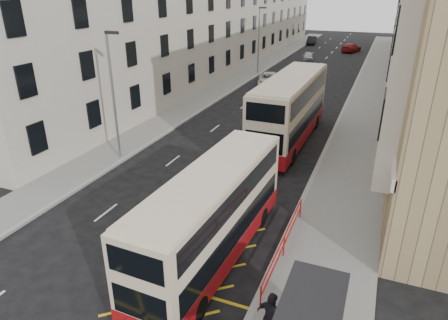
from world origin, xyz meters
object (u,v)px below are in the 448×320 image
at_px(street_lamp_near, 113,90).
at_px(street_lamp_far, 259,37).
at_px(double_decker_rear, 290,109).
at_px(double_decker_front, 213,216).
at_px(car_silver, 308,56).
at_px(white_van, 269,80).
at_px(pedestrian_far, 272,319).
at_px(pedestrian_near, 304,317).
at_px(car_red, 351,48).
at_px(car_dark, 312,40).

distance_m(street_lamp_near, street_lamp_far, 30.00).
bearing_deg(double_decker_rear, double_decker_front, -87.72).
bearing_deg(car_silver, double_decker_front, -95.28).
height_order(double_decker_rear, white_van, double_decker_rear).
xyz_separation_m(street_lamp_near, white_van, (3.25, 23.88, -3.90)).
xyz_separation_m(street_lamp_far, white_van, (3.25, -6.12, -3.90)).
bearing_deg(double_decker_front, pedestrian_far, -42.19).
relative_size(double_decker_rear, white_van, 2.30).
bearing_deg(white_van, pedestrian_far, -88.82).
bearing_deg(double_decker_front, white_van, 104.38).
relative_size(street_lamp_near, double_decker_rear, 0.66).
bearing_deg(double_decker_front, pedestrian_near, -30.15).
xyz_separation_m(white_van, car_red, (6.01, 29.78, 0.00)).
distance_m(double_decker_front, car_red, 60.99).
bearing_deg(car_red, street_lamp_near, 95.87).
bearing_deg(street_lamp_near, car_red, 80.21).
bearing_deg(car_dark, double_decker_rear, -86.23).
height_order(street_lamp_near, car_red, street_lamp_near).
bearing_deg(white_van, pedestrian_near, -87.16).
xyz_separation_m(street_lamp_far, pedestrian_far, (13.32, -40.74, -3.52)).
bearing_deg(street_lamp_near, double_decker_rear, 37.47).
bearing_deg(car_red, double_decker_front, 106.20).
bearing_deg(street_lamp_near, street_lamp_far, 90.00).
bearing_deg(street_lamp_near, pedestrian_near, -35.39).
bearing_deg(pedestrian_near, pedestrian_far, -1.29).
relative_size(double_decker_rear, car_silver, 3.25).
bearing_deg(pedestrian_near, street_lamp_near, -72.33).
height_order(pedestrian_far, car_silver, pedestrian_far).
relative_size(white_van, car_dark, 1.15).
distance_m(street_lamp_near, car_red, 54.60).
bearing_deg(pedestrian_near, white_van, -109.05).
bearing_deg(pedestrian_far, car_dark, -55.50).
height_order(pedestrian_near, white_van, pedestrian_near).
bearing_deg(car_silver, white_van, -104.42).
height_order(pedestrian_near, pedestrian_far, pedestrian_far).
height_order(pedestrian_near, car_dark, pedestrian_near).
bearing_deg(car_red, pedestrian_far, 109.26).
bearing_deg(double_decker_front, double_decker_rear, 93.76).
relative_size(double_decker_rear, pedestrian_near, 7.95).
relative_size(pedestrian_far, car_dark, 0.42).
relative_size(street_lamp_near, double_decker_front, 0.79).
bearing_deg(car_dark, car_red, -46.24).
relative_size(car_silver, car_red, 0.74).
bearing_deg(car_red, double_decker_rear, 105.96).
height_order(pedestrian_near, car_silver, pedestrian_near).
bearing_deg(car_silver, street_lamp_near, -107.43).
bearing_deg(car_red, car_dark, -25.46).
distance_m(street_lamp_far, pedestrian_far, 43.00).
bearing_deg(white_van, car_red, 63.55).
bearing_deg(white_van, car_dark, 78.22).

